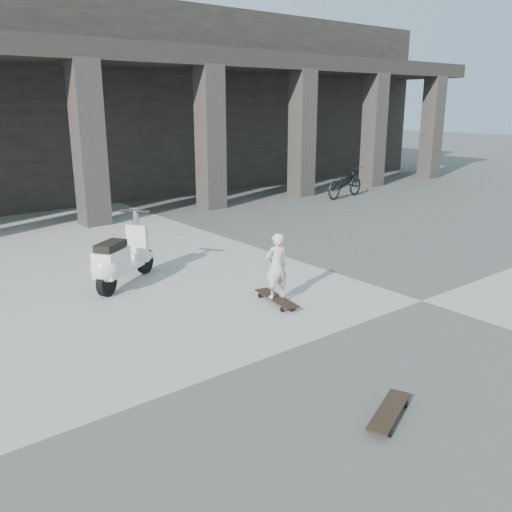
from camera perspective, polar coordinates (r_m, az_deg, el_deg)
ground at (r=8.87m, az=17.05°, el=-4.54°), size 90.00×90.00×0.00m
colonnade at (r=19.64m, az=-18.37°, el=15.23°), size 28.00×8.82×6.00m
longboard at (r=8.35m, az=2.14°, el=-4.52°), size 0.39×1.00×0.10m
skateboard_spare at (r=5.65m, az=13.83°, el=-15.65°), size 0.85×0.51×0.10m
child at (r=8.19m, az=2.18°, el=-1.05°), size 0.41×0.30×1.01m
scooter at (r=9.14m, az=-14.46°, el=-0.56°), size 1.50×1.14×1.21m
bicycle at (r=17.90m, az=9.34°, el=7.63°), size 1.94×0.95×0.97m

